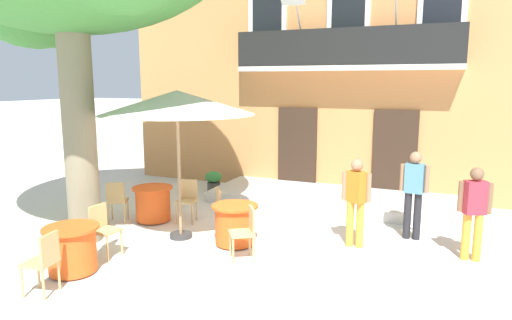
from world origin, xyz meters
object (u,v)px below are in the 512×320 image
at_px(cafe_chair_near_tree_1, 246,230).
at_px(ground_planter_left, 214,180).
at_px(cafe_umbrella, 177,103).
at_px(pedestrian_mid_plaza, 474,209).
at_px(pedestrian_near_entrance, 356,198).
at_px(cafe_chair_middle_1, 44,259).
at_px(cafe_chair_front_1, 117,199).
at_px(cafe_chair_middle_0, 103,227).
at_px(cafe_table_middle, 72,249).
at_px(pedestrian_by_tree, 414,190).
at_px(cafe_chair_near_tree_0, 224,207).
at_px(cafe_table_front, 153,203).
at_px(cafe_table_near_tree, 235,224).
at_px(cafe_chair_front_0, 187,198).

relative_size(cafe_chair_near_tree_1, ground_planter_left, 1.66).
xyz_separation_m(cafe_umbrella, ground_planter_left, (-1.24, 3.67, -2.30)).
height_order(cafe_chair_near_tree_1, pedestrian_mid_plaza, pedestrian_mid_plaza).
height_order(cafe_umbrella, pedestrian_near_entrance, cafe_umbrella).
xyz_separation_m(cafe_chair_near_tree_1, pedestrian_mid_plaza, (3.54, 1.46, 0.38)).
bearing_deg(cafe_chair_middle_1, cafe_chair_front_1, 112.57).
relative_size(cafe_chair_near_tree_1, cafe_umbrella, 0.31).
bearing_deg(pedestrian_near_entrance, ground_planter_left, 147.44).
bearing_deg(pedestrian_mid_plaza, cafe_chair_middle_0, -158.82).
relative_size(cafe_table_middle, pedestrian_by_tree, 0.51).
bearing_deg(pedestrian_by_tree, cafe_chair_near_tree_0, -163.25).
height_order(cafe_chair_near_tree_1, ground_planter_left, cafe_chair_near_tree_1).
distance_m(cafe_chair_near_tree_1, cafe_table_front, 3.00).
xyz_separation_m(cafe_chair_near_tree_0, ground_planter_left, (-1.87, 3.06, -0.22)).
distance_m(cafe_table_near_tree, pedestrian_mid_plaza, 4.15).
xyz_separation_m(cafe_table_near_tree, cafe_chair_near_tree_1, (0.48, -0.58, 0.14)).
bearing_deg(cafe_table_near_tree, cafe_chair_near_tree_1, -50.08).
xyz_separation_m(cafe_chair_front_1, pedestrian_near_entrance, (4.97, 0.56, 0.40)).
bearing_deg(cafe_table_front, cafe_chair_near_tree_1, -23.50).
bearing_deg(cafe_umbrella, cafe_chair_front_1, 171.30).
xyz_separation_m(cafe_table_middle, ground_planter_left, (-0.55, 5.76, -0.08)).
xyz_separation_m(cafe_chair_near_tree_1, cafe_umbrella, (-1.63, 0.51, 2.08)).
xyz_separation_m(cafe_chair_near_tree_0, cafe_table_front, (-1.75, 0.07, -0.14)).
distance_m(cafe_chair_middle_0, cafe_table_front, 2.06).
bearing_deg(pedestrian_near_entrance, pedestrian_mid_plaza, 3.35).
height_order(cafe_chair_middle_0, pedestrian_near_entrance, pedestrian_near_entrance).
distance_m(cafe_table_middle, cafe_chair_front_1, 2.60).
xyz_separation_m(cafe_chair_near_tree_0, cafe_umbrella, (-0.63, -0.61, 2.08)).
distance_m(cafe_table_near_tree, ground_planter_left, 4.32).
height_order(cafe_chair_middle_1, cafe_chair_front_1, same).
relative_size(ground_planter_left, pedestrian_mid_plaza, 0.34).
xyz_separation_m(cafe_table_front, cafe_chair_front_1, (-0.63, -0.41, 0.14)).
height_order(cafe_table_middle, cafe_umbrella, cafe_umbrella).
height_order(cafe_chair_middle_1, pedestrian_by_tree, pedestrian_by_tree).
xyz_separation_m(cafe_chair_front_1, pedestrian_by_tree, (5.91, 1.41, 0.44)).
relative_size(cafe_chair_near_tree_0, cafe_chair_near_tree_1, 1.00).
xyz_separation_m(cafe_table_near_tree, ground_planter_left, (-2.38, 3.61, -0.08)).
distance_m(cafe_table_front, pedestrian_mid_plaza, 6.32).
bearing_deg(cafe_chair_middle_1, cafe_chair_near_tree_0, 72.18).
bearing_deg(cafe_chair_front_1, pedestrian_near_entrance, 6.41).
height_order(cafe_chair_near_tree_0, cafe_chair_front_1, same).
height_order(cafe_table_front, pedestrian_by_tree, pedestrian_by_tree).
height_order(cafe_table_middle, cafe_chair_middle_0, cafe_chair_middle_0).
bearing_deg(cafe_umbrella, cafe_chair_near_tree_1, -17.56).
bearing_deg(cafe_table_front, cafe_table_near_tree, -15.25).
bearing_deg(cafe_chair_near_tree_1, pedestrian_by_tree, 40.92).
xyz_separation_m(cafe_chair_middle_0, pedestrian_near_entrance, (3.93, 2.16, 0.40)).
bearing_deg(cafe_chair_front_0, cafe_chair_near_tree_1, -35.66).
distance_m(cafe_table_middle, pedestrian_near_entrance, 4.90).
relative_size(cafe_chair_front_1, pedestrian_near_entrance, 0.56).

